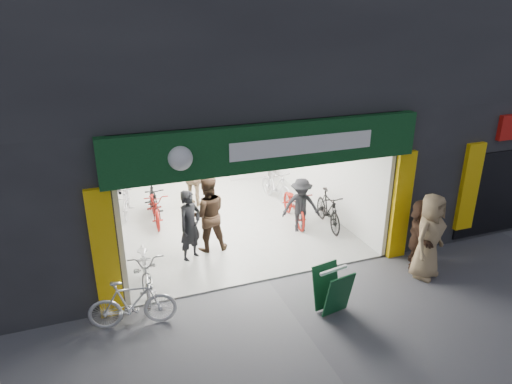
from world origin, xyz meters
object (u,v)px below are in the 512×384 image
bike_left_front (146,267)px  parked_bike (132,303)px  pedestrian_near (429,236)px  sandwich_board (332,289)px  bike_right_front (328,210)px

bike_left_front → parked_bike: bearing=-105.7°
parked_bike → pedestrian_near: 6.24m
parked_bike → sandwich_board: parked_bike is taller
bike_right_front → sandwich_board: 3.79m
sandwich_board → pedestrian_near: bearing=0.0°
bike_right_front → sandwich_board: bike_right_front is taller
bike_left_front → pedestrian_near: (5.80, -1.61, 0.44)m
pedestrian_near → sandwich_board: (-2.56, -0.43, -0.46)m
bike_right_front → sandwich_board: size_ratio=1.87×
bike_right_front → parked_bike: bearing=-147.2°
pedestrian_near → parked_bike: bearing=151.7°
bike_left_front → sandwich_board: 3.83m
parked_bike → sandwich_board: size_ratio=1.76×
bike_left_front → parked_bike: (-0.40, -1.14, -0.04)m
parked_bike → pedestrian_near: size_ratio=0.83×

